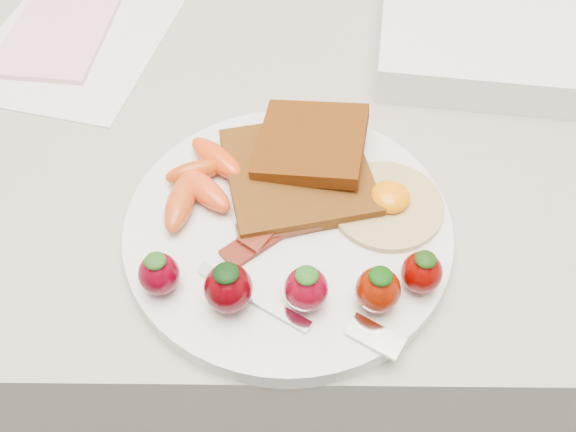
{
  "coord_description": "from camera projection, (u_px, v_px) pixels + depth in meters",
  "views": [
    {
      "loc": [
        0.01,
        1.21,
        1.34
      ],
      "look_at": [
        0.01,
        1.53,
        0.93
      ],
      "focal_mm": 40.0,
      "sensor_mm": 36.0,
      "label": 1
    }
  ],
  "objects": [
    {
      "name": "baby_carrots",
      "position": [
        199.0,
        181.0,
        0.54
      ],
      "size": [
        0.08,
        0.11,
        0.02
      ],
      "color": "#B9400E",
      "rests_on": "plate"
    },
    {
      "name": "toast_lower",
      "position": [
        298.0,
        173.0,
        0.55
      ],
      "size": [
        0.14,
        0.14,
        0.01
      ],
      "primitive_type": "cube",
      "rotation": [
        0.0,
        0.0,
        0.22
      ],
      "color": "#50250B",
      "rests_on": "plate"
    },
    {
      "name": "counter",
      "position": [
        285.0,
        319.0,
        1.0
      ],
      "size": [
        2.0,
        0.6,
        0.9
      ],
      "primitive_type": "cube",
      "color": "gray",
      "rests_on": "ground"
    },
    {
      "name": "bacon_strips",
      "position": [
        278.0,
        224.0,
        0.52
      ],
      "size": [
        0.1,
        0.09,
        0.01
      ],
      "color": "#460A0A",
      "rests_on": "plate"
    },
    {
      "name": "toast_upper",
      "position": [
        312.0,
        143.0,
        0.55
      ],
      "size": [
        0.11,
        0.1,
        0.02
      ],
      "primitive_type": "cube",
      "rotation": [
        0.0,
        -0.1,
        -0.17
      ],
      "color": "black",
      "rests_on": "toast_lower"
    },
    {
      "name": "fork",
      "position": [
        307.0,
        314.0,
        0.47
      ],
      "size": [
        0.16,
        0.08,
        0.0
      ],
      "color": "white",
      "rests_on": "plate"
    },
    {
      "name": "paper_sheet",
      "position": [
        77.0,
        38.0,
        0.7
      ],
      "size": [
        0.24,
        0.28,
        0.0
      ],
      "primitive_type": "cube",
      "rotation": [
        0.0,
        0.0,
        -0.23
      ],
      "color": "white",
      "rests_on": "counter"
    },
    {
      "name": "plate",
      "position": [
        288.0,
        230.0,
        0.53
      ],
      "size": [
        0.27,
        0.27,
        0.02
      ],
      "primitive_type": "cylinder",
      "color": "white",
      "rests_on": "counter"
    },
    {
      "name": "fried_egg",
      "position": [
        388.0,
        203.0,
        0.53
      ],
      "size": [
        0.12,
        0.12,
        0.02
      ],
      "color": "beige",
      "rests_on": "plate"
    },
    {
      "name": "appliance",
      "position": [
        538.0,
        20.0,
        0.69
      ],
      "size": [
        0.37,
        0.31,
        0.04
      ],
      "primitive_type": "cube",
      "rotation": [
        0.0,
        0.0,
        -0.13
      ],
      "color": "white",
      "rests_on": "counter"
    },
    {
      "name": "strawberries",
      "position": [
        295.0,
        283.0,
        0.47
      ],
      "size": [
        0.23,
        0.05,
        0.04
      ],
      "color": "#57000F",
      "rests_on": "plate"
    },
    {
      "name": "notepad",
      "position": [
        57.0,
        35.0,
        0.7
      ],
      "size": [
        0.12,
        0.16,
        0.01
      ],
      "primitive_type": "cube",
      "rotation": [
        0.0,
        0.0,
        -0.1
      ],
      "color": "#EFB0BE",
      "rests_on": "paper_sheet"
    }
  ]
}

